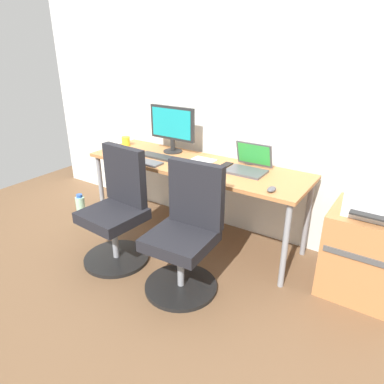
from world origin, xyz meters
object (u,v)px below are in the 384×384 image
at_px(side_cabinet, 366,253).
at_px(desktop_monitor, 172,126).
at_px(printer, 379,197).
at_px(coffee_mug, 126,141).
at_px(office_chair_left, 118,212).
at_px(water_bottle_on_floor, 81,209).
at_px(office_chair_right, 186,235).
at_px(open_laptop, 249,164).

height_order(side_cabinet, desktop_monitor, desktop_monitor).
bearing_deg(printer, coffee_mug, 178.42).
relative_size(office_chair_left, coffee_mug, 10.22).
xyz_separation_m(side_cabinet, water_bottle_on_floor, (-2.54, -0.43, -0.17)).
xyz_separation_m(office_chair_left, side_cabinet, (1.78, 0.65, -0.10)).
bearing_deg(water_bottle_on_floor, desktop_monitor, 38.50).
distance_m(printer, coffee_mug, 2.33).
height_order(office_chair_right, side_cabinet, office_chair_right).
relative_size(office_chair_right, open_laptop, 3.03).
bearing_deg(open_laptop, printer, -4.42).
bearing_deg(office_chair_right, desktop_monitor, 131.33).
bearing_deg(coffee_mug, side_cabinet, -1.55).
bearing_deg(office_chair_right, printer, 30.47).
bearing_deg(office_chair_left, side_cabinet, 20.08).
height_order(side_cabinet, open_laptop, open_laptop).
xyz_separation_m(water_bottle_on_floor, desktop_monitor, (0.73, 0.58, 0.83)).
height_order(office_chair_left, coffee_mug, office_chair_left).
height_order(office_chair_right, water_bottle_on_floor, office_chair_right).
height_order(office_chair_left, water_bottle_on_floor, office_chair_left).
relative_size(printer, open_laptop, 1.29).
height_order(office_chair_left, open_laptop, open_laptop).
bearing_deg(side_cabinet, coffee_mug, 178.45).
bearing_deg(water_bottle_on_floor, office_chair_right, -8.81).
height_order(water_bottle_on_floor, desktop_monitor, desktop_monitor).
bearing_deg(printer, side_cabinet, 90.00).
xyz_separation_m(office_chair_left, water_bottle_on_floor, (-0.76, 0.22, -0.28)).
bearing_deg(open_laptop, desktop_monitor, 174.68).
bearing_deg(office_chair_left, printer, 20.05).
distance_m(water_bottle_on_floor, coffee_mug, 0.82).
bearing_deg(coffee_mug, desktop_monitor, 9.67).
relative_size(printer, water_bottle_on_floor, 1.29).
xyz_separation_m(desktop_monitor, open_laptop, (0.83, -0.08, -0.20)).
relative_size(desktop_monitor, coffee_mug, 5.22).
xyz_separation_m(water_bottle_on_floor, open_laptop, (1.56, 0.50, 0.63)).
bearing_deg(open_laptop, coffee_mug, -179.53).
bearing_deg(office_chair_left, desktop_monitor, 92.16).
bearing_deg(side_cabinet, water_bottle_on_floor, -170.43).
xyz_separation_m(open_laptop, coffee_mug, (-1.36, -0.01, -0.01)).
distance_m(office_chair_left, desktop_monitor, 0.97).
height_order(office_chair_left, desktop_monitor, desktop_monitor).
height_order(office_chair_left, office_chair_right, same).
bearing_deg(office_chair_right, water_bottle_on_floor, 171.19).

